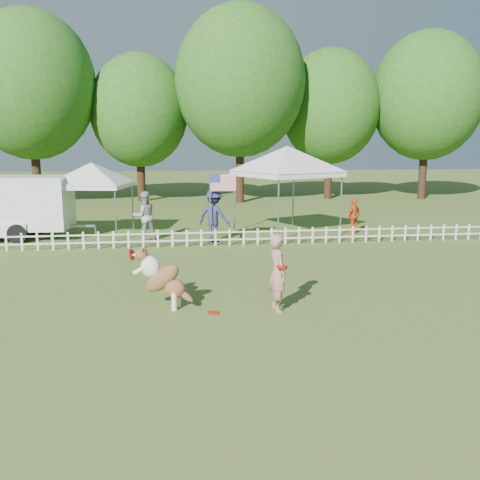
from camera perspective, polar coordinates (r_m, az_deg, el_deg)
The scene contains 17 objects.
ground at distance 11.99m, azimuth -0.85°, elevation -6.93°, with size 120.00×120.00×0.00m, color #3A551A.
picket_fence at distance 18.70m, azimuth -3.40°, elevation 0.25°, with size 22.00×0.08×0.60m, color silver, non-canonical shape.
handler at distance 11.36m, azimuth 4.05°, elevation -3.52°, with size 0.61×0.40×1.68m, color #AA7466.
dog at distance 11.71m, azimuth -8.16°, elevation -4.08°, with size 1.28×0.43×1.32m, color brown, non-canonical shape.
frisbee_on_turf at distance 11.42m, azimuth -2.88°, elevation -7.74°, with size 0.26×0.26×0.02m, color red.
canopy_tent_left at distance 21.53m, azimuth -15.41°, elevation 4.13°, with size 2.68×2.68×2.77m, color silver, non-canonical shape.
canopy_tent_right at distance 21.21m, azimuth 5.00°, elevation 5.20°, with size 3.27×3.27×3.38m, color silver, non-canonical shape.
cargo_trailer at distance 21.91m, azimuth -23.30°, elevation 3.27°, with size 5.44×2.39×2.39m, color white, non-canonical shape.
flag_pole at distance 18.98m, azimuth -3.20°, elevation 3.37°, with size 0.98×0.10×2.54m, color gray, non-canonical shape.
spectator_a at distance 20.03m, azimuth -10.16°, elevation 2.53°, with size 0.88×0.69×1.81m, color #9E9DA2.
spectator_b at distance 19.41m, azimuth -2.81°, elevation 2.59°, with size 1.24×0.71×1.92m, color navy.
spectator_c at distance 21.61m, azimuth 12.03°, elevation 2.53°, with size 0.85×0.35×1.45m, color #E6561B.
tree_left at distance 33.84m, azimuth -21.34°, elevation 13.73°, with size 7.40×7.40×12.00m, color #265117, non-canonical shape.
tree_center_left at distance 33.94m, azimuth -10.69°, elevation 12.36°, with size 6.00×6.00×9.80m, color #265117, non-canonical shape.
tree_center_right at distance 32.78m, azimuth -0.00°, elevation 15.07°, with size 7.60×7.60×12.60m, color #265117, non-canonical shape.
tree_right at distance 35.46m, azimuth 9.56°, elevation 12.78°, with size 6.20×6.20×10.40m, color #265117, non-canonical shape.
tree_far_right at distance 36.78m, azimuth 19.27°, elevation 13.05°, with size 7.00×7.00×11.40m, color #265117, non-canonical shape.
Camera 1 is at (-1.35, -11.37, 3.54)m, focal length 40.00 mm.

